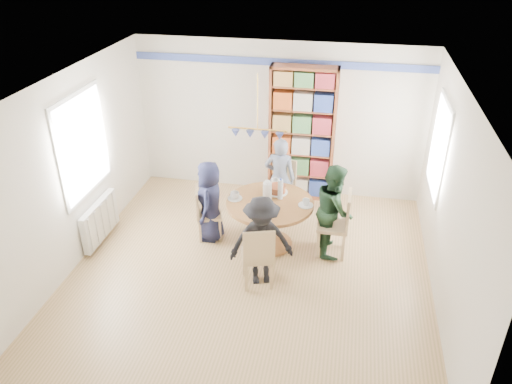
% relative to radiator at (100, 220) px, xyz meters
% --- Properties ---
extents(ground, '(5.00, 5.00, 0.00)m').
position_rel_radiator_xyz_m(ground, '(2.42, -0.30, -0.35)').
color(ground, tan).
extents(room_shell, '(5.00, 5.00, 5.00)m').
position_rel_radiator_xyz_m(room_shell, '(2.16, 0.57, 1.30)').
color(room_shell, white).
rests_on(room_shell, ground).
extents(radiator, '(0.12, 1.00, 0.60)m').
position_rel_radiator_xyz_m(radiator, '(0.00, 0.00, 0.00)').
color(radiator, silver).
rests_on(radiator, ground).
extents(dining_table, '(1.30, 1.30, 0.75)m').
position_rel_radiator_xyz_m(dining_table, '(2.57, 0.38, 0.21)').
color(dining_table, brown).
rests_on(dining_table, ground).
extents(chair_left, '(0.47, 0.47, 0.86)m').
position_rel_radiator_xyz_m(chair_left, '(1.55, 0.39, 0.12)').
color(chair_left, tan).
rests_on(chair_left, ground).
extents(chair_right, '(0.46, 0.46, 1.01)m').
position_rel_radiator_xyz_m(chair_right, '(3.60, 0.34, 0.21)').
color(chair_right, tan).
rests_on(chair_right, ground).
extents(chair_far, '(0.52, 0.52, 0.93)m').
position_rel_radiator_xyz_m(chair_far, '(2.60, 1.43, 0.16)').
color(chair_far, tan).
rests_on(chair_far, ground).
extents(chair_near, '(0.52, 0.52, 0.94)m').
position_rel_radiator_xyz_m(chair_near, '(2.59, -0.63, 0.17)').
color(chair_near, tan).
rests_on(chair_near, ground).
extents(person_left, '(0.46, 0.66, 1.29)m').
position_rel_radiator_xyz_m(person_left, '(1.65, 0.40, 0.30)').
color(person_left, '#181A35').
rests_on(person_left, ground).
extents(person_right, '(0.62, 0.75, 1.41)m').
position_rel_radiator_xyz_m(person_right, '(3.51, 0.41, 0.35)').
color(person_right, '#1B3620').
rests_on(person_right, ground).
extents(person_far, '(0.51, 0.34, 1.39)m').
position_rel_radiator_xyz_m(person_far, '(2.58, 1.26, 0.35)').
color(person_far, gray).
rests_on(person_far, ground).
extents(person_near, '(0.95, 0.72, 1.31)m').
position_rel_radiator_xyz_m(person_near, '(2.61, -0.52, 0.30)').
color(person_near, black).
rests_on(person_near, ground).
extents(bookshelf, '(1.12, 0.34, 2.35)m').
position_rel_radiator_xyz_m(bookshelf, '(2.84, 2.04, 0.81)').
color(bookshelf, brown).
rests_on(bookshelf, ground).
extents(tableware, '(1.28, 1.28, 0.34)m').
position_rel_radiator_xyz_m(tableware, '(2.54, 0.40, 0.47)').
color(tableware, white).
rests_on(tableware, dining_table).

